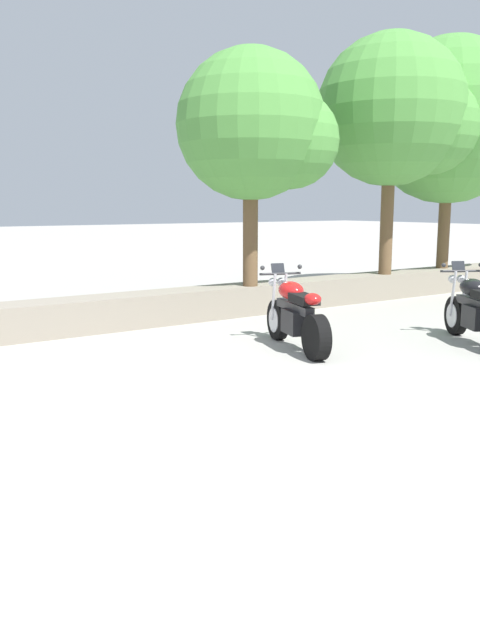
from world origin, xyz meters
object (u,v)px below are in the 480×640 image
(motorcycle_black_far_right, at_px, (476,312))
(leafy_tree_far_left, at_px, (259,129))
(motorcycle_red_centre, at_px, (295,316))
(leafy_tree_mid_left, at_px, (399,114))
(leafy_tree_mid_right, at_px, (459,125))

(motorcycle_black_far_right, xyz_separation_m, leafy_tree_far_left, (-1.11, 3.97, 2.93))
(motorcycle_red_centre, xyz_separation_m, leafy_tree_mid_left, (5.05, 2.71, 3.47))
(motorcycle_black_far_right, bearing_deg, leafy_tree_mid_right, 40.71)
(leafy_tree_far_left, bearing_deg, motorcycle_red_centre, -116.44)
(motorcycle_red_centre, relative_size, leafy_tree_mid_left, 0.40)
(motorcycle_red_centre, bearing_deg, leafy_tree_far_left, 63.56)
(leafy_tree_mid_right, bearing_deg, leafy_tree_far_left, -178.22)
(leafy_tree_far_left, height_order, leafy_tree_mid_left, leafy_tree_mid_left)
(motorcycle_black_far_right, xyz_separation_m, leafy_tree_mid_right, (4.83, 4.15, 3.41))
(motorcycle_red_centre, bearing_deg, leafy_tree_mid_right, 21.65)
(motorcycle_black_far_right, relative_size, leafy_tree_mid_right, 0.35)
(leafy_tree_mid_left, bearing_deg, leafy_tree_mid_right, 4.51)
(motorcycle_red_centre, xyz_separation_m, motorcycle_black_far_right, (2.46, -1.26, 0.00))
(motorcycle_red_centre, distance_m, leafy_tree_far_left, 4.21)
(leafy_tree_mid_left, distance_m, leafy_tree_mid_right, 2.24)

